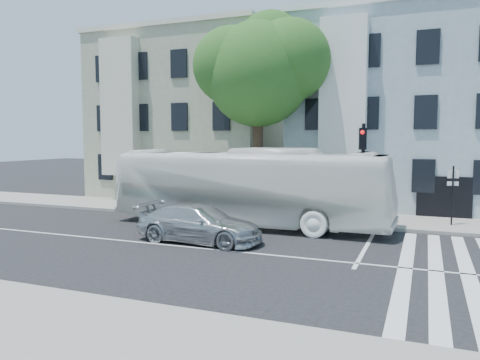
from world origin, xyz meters
The scene contains 11 objects.
ground centered at (0.00, 0.00, 0.00)m, with size 120.00×120.00×0.00m, color black.
sidewalk_far centered at (0.00, 8.00, 0.07)m, with size 80.00×4.00×0.15m, color gray.
sidewalk_near centered at (0.00, -8.00, 0.07)m, with size 80.00×4.00×0.15m, color gray.
building_left centered at (-7.00, 15.00, 5.50)m, with size 12.00×10.00×11.00m, color gray.
building_right centered at (7.00, 15.00, 5.50)m, with size 12.00×10.00×11.00m, color #8D9FA7.
street_tree centered at (0.06, 8.74, 7.83)m, with size 7.30×5.90×11.10m.
bus centered at (0.86, 4.89, 1.83)m, with size 13.13×3.07×3.66m, color white.
sedan centered at (0.23, 0.97, 0.75)m, with size 5.14×2.09×1.49m, color #BABDC2.
hedge centered at (-1.58, 6.80, 0.50)m, with size 8.50×0.84×0.70m, color #29541B, non-canonical shape.
traffic_signal centered at (5.87, 5.94, 3.07)m, with size 0.49×0.55×4.76m.
far_sign_pole centered at (9.67, 7.79, 1.85)m, with size 0.49×0.20×2.71m.
Camera 1 is at (8.50, -15.41, 4.12)m, focal length 35.00 mm.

